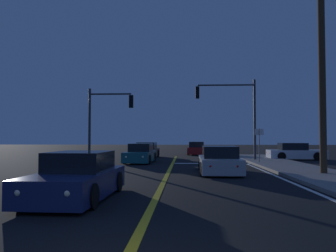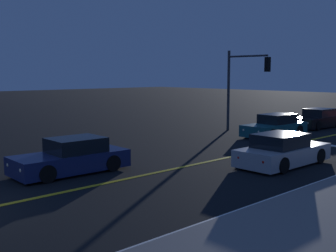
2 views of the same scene
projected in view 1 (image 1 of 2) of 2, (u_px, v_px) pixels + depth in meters
sidewalk_right at (331, 178)px, 13.73m from camera, size 3.20×36.61×0.15m
lane_line_center at (165, 179)px, 14.08m from camera, size 0.20×34.58×0.01m
lane_line_edge_right at (285, 180)px, 13.82m from camera, size 0.16×34.58×0.01m
stop_bar at (211, 163)px, 22.60m from camera, size 5.24×0.50×0.01m
car_lead_oncoming_teal at (140, 154)px, 23.72m from camera, size 1.96×4.68×1.34m
car_side_waiting_black at (146, 151)px, 29.49m from camera, size 2.06×4.37×1.34m
car_mid_block_navy at (78, 178)px, 9.64m from camera, size 2.04×4.49×1.34m
car_distant_tail_red at (197, 149)px, 34.70m from camera, size 1.99×4.45×1.34m
car_parked_curb_silver at (219, 161)px, 16.52m from camera, size 2.01×4.60×1.34m
car_following_oncoming_white at (295, 152)px, 26.62m from camera, size 4.42×2.09×1.34m
traffic_signal_near_right at (233, 106)px, 24.94m from camera, size 4.49×0.28×6.11m
traffic_signal_far_left at (106, 113)px, 24.00m from camera, size 3.25×0.28×5.31m
utility_pole_right at (322, 55)px, 15.33m from camera, size 1.90×0.31×10.75m
street_sign_corner at (259, 140)px, 22.00m from camera, size 0.56×0.13×2.39m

